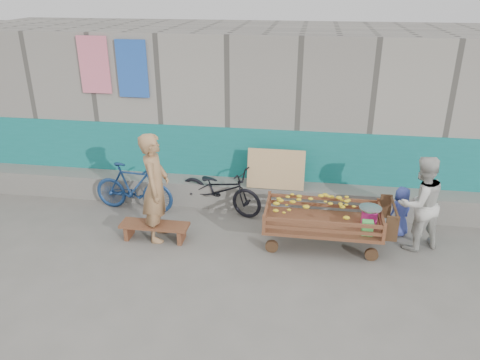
% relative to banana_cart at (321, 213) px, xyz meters
% --- Properties ---
extents(ground, '(80.00, 80.00, 0.00)m').
position_rel_banana_cart_xyz_m(ground, '(-1.09, -1.14, -0.56)').
color(ground, '#605D57').
rests_on(ground, ground).
extents(building_wall, '(12.00, 3.50, 3.00)m').
position_rel_banana_cart_xyz_m(building_wall, '(-1.09, 2.91, 0.90)').
color(building_wall, gray).
rests_on(building_wall, ground).
extents(banana_cart, '(1.95, 0.89, 0.83)m').
position_rel_banana_cart_xyz_m(banana_cart, '(0.00, 0.00, 0.00)').
color(banana_cart, '#582D1C').
rests_on(banana_cart, ground).
extents(bench, '(1.09, 0.33, 0.27)m').
position_rel_banana_cart_xyz_m(bench, '(-2.59, -0.23, -0.36)').
color(bench, '#582D1C').
rests_on(bench, ground).
extents(vendor_man, '(0.49, 0.69, 1.76)m').
position_rel_banana_cart_xyz_m(vendor_man, '(-2.56, -0.15, 0.32)').
color(vendor_man, '#A0764D').
rests_on(vendor_man, ground).
extents(woman, '(0.90, 0.83, 1.50)m').
position_rel_banana_cart_xyz_m(woman, '(1.46, 0.18, 0.19)').
color(woman, beige).
rests_on(woman, ground).
extents(child, '(0.49, 0.45, 0.84)m').
position_rel_banana_cart_xyz_m(child, '(1.27, 0.52, -0.14)').
color(child, '#3C4AAA').
rests_on(child, ground).
extents(bicycle_dark, '(1.70, 1.02, 0.84)m').
position_rel_banana_cart_xyz_m(bicycle_dark, '(-1.75, 0.91, -0.14)').
color(bicycle_dark, black).
rests_on(bicycle_dark, ground).
extents(bicycle_blue, '(1.52, 0.56, 0.89)m').
position_rel_banana_cart_xyz_m(bicycle_blue, '(-3.28, 0.71, -0.12)').
color(bicycle_blue, navy).
rests_on(bicycle_blue, ground).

